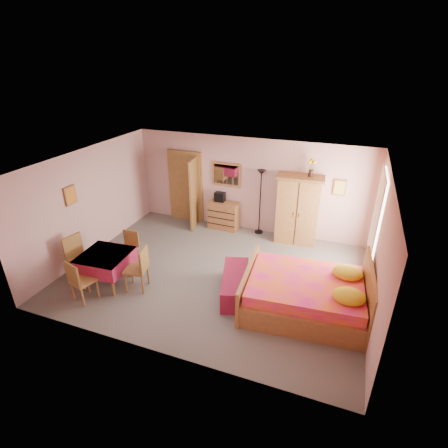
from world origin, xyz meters
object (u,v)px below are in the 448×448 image
at_px(floor_lamp, 260,202).
at_px(wardrobe, 298,210).
at_px(wall_mirror, 227,174).
at_px(chair_east, 136,269).
at_px(stereo, 220,197).
at_px(bench, 235,284).
at_px(chair_south, 83,280).
at_px(sunflower_vase, 311,168).
at_px(chest_of_drawers, 224,215).
at_px(dining_table, 107,269).
at_px(chair_north, 129,250).
at_px(bed, 305,285).
at_px(chair_west, 81,258).

relative_size(floor_lamp, wardrobe, 1.00).
relative_size(wall_mirror, chair_east, 0.87).
height_order(stereo, bench, stereo).
bearing_deg(chair_south, floor_lamp, 74.88).
height_order(stereo, sunflower_vase, sunflower_vase).
xyz_separation_m(chest_of_drawers, floor_lamp, (1.01, 0.09, 0.51)).
bearing_deg(floor_lamp, stereo, -177.90).
bearing_deg(dining_table, chair_east, 4.85).
height_order(chest_of_drawers, chair_south, chair_south).
xyz_separation_m(sunflower_vase, chair_north, (-3.67, -2.62, -1.63)).
relative_size(bed, chair_south, 2.52).
height_order(floor_lamp, chair_north, floor_lamp).
height_order(sunflower_vase, chair_south, sunflower_vase).
xyz_separation_m(bed, chair_north, (-4.10, 0.14, -0.12)).
relative_size(floor_lamp, chair_west, 1.81).
bearing_deg(sunflower_vase, chair_east, -131.87).
relative_size(wardrobe, bed, 0.78).
bearing_deg(floor_lamp, dining_table, -124.88).
xyz_separation_m(wall_mirror, chair_south, (-1.49, -4.24, -1.08)).
distance_m(bed, chair_north, 4.10).
distance_m(chest_of_drawers, floor_lamp, 1.14).
relative_size(wall_mirror, bed, 0.36).
distance_m(chest_of_drawers, wardrobe, 2.12).
height_order(wall_mirror, chair_south, wall_mirror).
bearing_deg(chest_of_drawers, sunflower_vase, 1.73).
bearing_deg(chair_west, chair_south, 55.27).
bearing_deg(chair_south, bed, 32.98).
height_order(bench, chair_north, chair_north).
height_order(dining_table, chair_east, chair_east).
relative_size(wardrobe, dining_table, 1.84).
bearing_deg(stereo, sunflower_vase, -1.22).
distance_m(wall_mirror, bed, 4.14).
distance_m(bed, chair_west, 4.81).
bearing_deg(chest_of_drawers, chair_east, -100.33).
xyz_separation_m(bench, chair_east, (-2.01, -0.55, 0.26)).
bearing_deg(wardrobe, sunflower_vase, 7.39).
bearing_deg(chair_east, chair_west, 80.67).
relative_size(chest_of_drawers, dining_table, 0.85).
xyz_separation_m(dining_table, chair_west, (-0.64, -0.03, 0.14)).
bearing_deg(dining_table, chair_west, -177.33).
height_order(stereo, chair_west, stereo).
distance_m(floor_lamp, chair_west, 4.69).
height_order(bench, chair_west, chair_west).
bearing_deg(chair_east, dining_table, 81.71).
xyz_separation_m(chest_of_drawers, chair_north, (-1.39, -2.62, 0.02)).
bearing_deg(bed, wardrobe, 98.87).
bearing_deg(sunflower_vase, chair_west, -141.69).
bearing_deg(chair_south, chair_east, 57.71).
relative_size(dining_table, chair_east, 1.02).
xyz_separation_m(floor_lamp, chair_west, (-3.08, -3.52, -0.41)).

